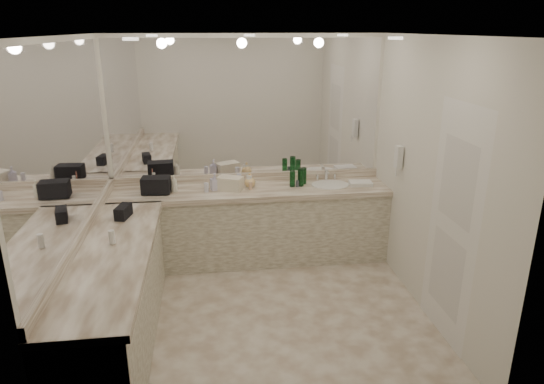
{
  "coord_description": "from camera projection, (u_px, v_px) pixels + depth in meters",
  "views": [
    {
      "loc": [
        -0.45,
        -4.08,
        2.66
      ],
      "look_at": [
        0.15,
        0.4,
        1.12
      ],
      "focal_mm": 32.0,
      "sensor_mm": 36.0,
      "label": 1
    }
  ],
  "objects": [
    {
      "name": "black_toiletry_bag",
      "position": [
        156.0,
        186.0,
        5.38
      ],
      "size": [
        0.32,
        0.21,
        0.18
      ],
      "primitive_type": "cube",
      "rotation": [
        0.0,
        0.0,
        -0.07
      ],
      "color": "black",
      "rests_on": "vanity_back_top"
    },
    {
      "name": "door",
      "position": [
        452.0,
        226.0,
        4.14
      ],
      "size": [
        0.02,
        0.82,
        2.1
      ],
      "primitive_type": "cube",
      "color": "white",
      "rests_on": "wall_right"
    },
    {
      "name": "wall_phone",
      "position": [
        399.0,
        157.0,
        5.16
      ],
      "size": [
        0.06,
        0.1,
        0.24
      ],
      "primitive_type": "cube",
      "color": "white",
      "rests_on": "wall_right"
    },
    {
      "name": "cream_cosmetic_case",
      "position": [
        230.0,
        183.0,
        5.51
      ],
      "size": [
        0.32,
        0.27,
        0.16
      ],
      "primitive_type": "cube",
      "rotation": [
        0.0,
        0.0,
        -0.44
      ],
      "color": "beige",
      "rests_on": "vanity_back_top"
    },
    {
      "name": "amenity_bottle_1",
      "position": [
        206.0,
        187.0,
        5.45
      ],
      "size": [
        0.05,
        0.05,
        0.1
      ],
      "primitive_type": "cylinder",
      "color": "silver",
      "rests_on": "vanity_back_top"
    },
    {
      "name": "sink",
      "position": [
        330.0,
        185.0,
        5.7
      ],
      "size": [
        0.44,
        0.44,
        0.03
      ],
      "primitive_type": "cylinder",
      "color": "white",
      "rests_on": "vanity_back_top"
    },
    {
      "name": "soap_bottle_c",
      "position": [
        250.0,
        180.0,
        5.61
      ],
      "size": [
        0.13,
        0.13,
        0.17
      ],
      "primitive_type": "imported",
      "rotation": [
        0.0,
        0.0,
        -0.0
      ],
      "color": "#FFD589",
      "rests_on": "vanity_back_top"
    },
    {
      "name": "wall_left",
      "position": [
        75.0,
        196.0,
        4.13
      ],
      "size": [
        0.02,
        3.0,
        2.6
      ],
      "primitive_type": "cube",
      "color": "silver",
      "rests_on": "floor"
    },
    {
      "name": "wall_back",
      "position": [
        247.0,
        148.0,
        5.73
      ],
      "size": [
        3.2,
        0.02,
        2.6
      ],
      "primitive_type": "cube",
      "color": "silver",
      "rests_on": "floor"
    },
    {
      "name": "amenity_bottle_3",
      "position": [
        249.0,
        181.0,
        5.6
      ],
      "size": [
        0.06,
        0.06,
        0.14
      ],
      "primitive_type": "cylinder",
      "color": "white",
      "rests_on": "vanity_back_top"
    },
    {
      "name": "amenity_bottle_5",
      "position": [
        297.0,
        184.0,
        5.62
      ],
      "size": [
        0.04,
        0.04,
        0.08
      ],
      "primitive_type": "cylinder",
      "color": "#3F3F4C",
      "rests_on": "vanity_back_top"
    },
    {
      "name": "green_bottle_2",
      "position": [
        304.0,
        176.0,
        5.73
      ],
      "size": [
        0.07,
        0.07,
        0.19
      ],
      "primitive_type": "cylinder",
      "color": "#145522",
      "rests_on": "vanity_back_top"
    },
    {
      "name": "amenity_bottle_6",
      "position": [
        151.0,
        185.0,
        5.53
      ],
      "size": [
        0.04,
        0.04,
        0.1
      ],
      "primitive_type": "cylinder",
      "color": "white",
      "rests_on": "vanity_back_top"
    },
    {
      "name": "soap_bottle_b",
      "position": [
        215.0,
        182.0,
        5.5
      ],
      "size": [
        0.11,
        0.11,
        0.2
      ],
      "primitive_type": "imported",
      "rotation": [
        0.0,
        0.0,
        0.3
      ],
      "color": "silver",
      "rests_on": "vanity_back_top"
    },
    {
      "name": "amenity_bottle_0",
      "position": [
        251.0,
        186.0,
        5.53
      ],
      "size": [
        0.04,
        0.04,
        0.09
      ],
      "primitive_type": "cylinder",
      "color": "#E0B28C",
      "rests_on": "vanity_back_top"
    },
    {
      "name": "black_bag_spill",
      "position": [
        123.0,
        212.0,
        4.71
      ],
      "size": [
        0.15,
        0.24,
        0.12
      ],
      "primitive_type": "cube",
      "rotation": [
        0.0,
        0.0,
        -0.24
      ],
      "color": "black",
      "rests_on": "vanity_left_top"
    },
    {
      "name": "amenity_bottle_4",
      "position": [
        148.0,
        186.0,
        5.45
      ],
      "size": [
        0.06,
        0.06,
        0.13
      ],
      "primitive_type": "cylinder",
      "color": "#E57F66",
      "rests_on": "vanity_back_top"
    },
    {
      "name": "wall_right",
      "position": [
        431.0,
        181.0,
        4.53
      ],
      "size": [
        0.02,
        3.0,
        2.6
      ],
      "primitive_type": "cube",
      "color": "silver",
      "rests_on": "floor"
    },
    {
      "name": "vanity_back_top",
      "position": [
        250.0,
        191.0,
        5.58
      ],
      "size": [
        3.2,
        0.64,
        0.06
      ],
      "primitive_type": "cube",
      "color": "silver",
      "rests_on": "vanity_back_base"
    },
    {
      "name": "green_bottle_0",
      "position": [
        301.0,
        177.0,
        5.64
      ],
      "size": [
        0.07,
        0.07,
        0.21
      ],
      "primitive_type": "cylinder",
      "color": "#145522",
      "rests_on": "vanity_back_top"
    },
    {
      "name": "vanity_left_top",
      "position": [
        111.0,
        255.0,
        4.02
      ],
      "size": [
        0.64,
        2.42,
        0.06
      ],
      "primitive_type": "cube",
      "color": "silver",
      "rests_on": "vanity_left_base"
    },
    {
      "name": "mirror_back",
      "position": [
        246.0,
        108.0,
        5.57
      ],
      "size": [
        3.12,
        0.01,
        1.55
      ],
      "primitive_type": "cube",
      "color": "white",
      "rests_on": "wall_back"
    },
    {
      "name": "lotion_left",
      "position": [
        112.0,
        238.0,
        4.12
      ],
      "size": [
        0.05,
        0.05,
        0.12
      ],
      "primitive_type": "cylinder",
      "color": "white",
      "rests_on": "vanity_left_top"
    },
    {
      "name": "amenity_bottle_2",
      "position": [
        148.0,
        188.0,
        5.42
      ],
      "size": [
        0.05,
        0.05,
        0.11
      ],
      "primitive_type": "cylinder",
      "color": "#E0B28C",
      "rests_on": "vanity_back_top"
    },
    {
      "name": "vanity_left_base",
      "position": [
        116.0,
        302.0,
        4.17
      ],
      "size": [
        0.6,
        2.4,
        0.84
      ],
      "primitive_type": "cube",
      "color": "silver",
      "rests_on": "floor"
    },
    {
      "name": "faucet",
      "position": [
        326.0,
        174.0,
        5.87
      ],
      "size": [
        0.24,
        0.16,
        0.14
      ],
      "primitive_type": "cube",
      "color": "silver",
      "rests_on": "vanity_back_top"
    },
    {
      "name": "mirror_left",
      "position": [
        69.0,
        141.0,
        3.97
      ],
      "size": [
        0.01,
        2.92,
        1.55
      ],
      "primitive_type": "cube",
      "color": "white",
      "rests_on": "wall_left"
    },
    {
      "name": "floor",
      "position": [
        262.0,
        314.0,
        4.75
      ],
      "size": [
        3.2,
        3.2,
        0.0
      ],
      "primitive_type": "plane",
      "color": "beige",
      "rests_on": "ground"
    },
    {
      "name": "backsplash_back",
      "position": [
        248.0,
        177.0,
        5.83
      ],
      "size": [
        3.2,
        0.04,
        0.1
      ],
      "primitive_type": "cube",
      "color": "silver",
      "rests_on": "vanity_back_top"
    },
    {
      "name": "ceiling",
      "position": [
        260.0,
        35.0,
        3.91
      ],
      "size": [
        3.2,
        3.2,
        0.0
      ],
      "primitive_type": "plane",
      "color": "white",
      "rests_on": "floor"
    },
    {
      "name": "amenity_bottle_7",
      "position": [
        149.0,
        190.0,
        5.35
      ],
      "size": [
        0.06,
        0.06,
        0.12
      ],
      "primitive_type": "cylinder",
      "color": "#E0B28C",
      "rests_on": "vanity_back_top"
    },
    {
      "name": "amenity_bottle_8",
      "position": [
        239.0,
        180.0,
        5.68
      ],
      "size": [
        0.06,
        0.06,
        0.14
      ],
      "primitive_type": "cylinder",
      "color": "silver",
      "rests_on": "vanity_back_top"
    },
    {
      "name": "backsplash_left",
      "position": [
        82.0,
        233.0,
        4.24
      ],
      "size": [
        0.04,
        3.0,
        0.1
      ],
      "primitive_type": "cube",
      "color": "silver",
      "rests_on": "vanity_left_top"
    },
    {
      "name": "hand_towel",
      "position": [
        361.0,
        183.0,
        5.7
      ],
      "size": [
        0.27,
        0.2,
        0.04
      ],
      "primitive_type": "cube",
      "rotation": [
        0.0,
        0.0,
        -0.1
      ],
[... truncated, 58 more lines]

